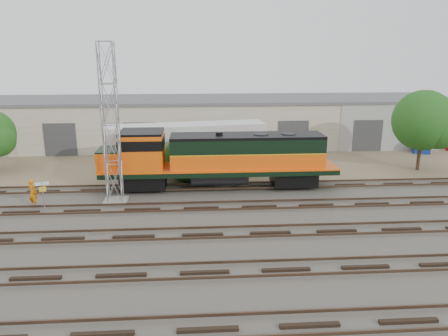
{
  "coord_description": "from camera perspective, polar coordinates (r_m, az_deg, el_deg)",
  "views": [
    {
      "loc": [
        -0.38,
        -26.63,
        10.49
      ],
      "look_at": [
        1.73,
        4.0,
        2.2
      ],
      "focal_mm": 35.0,
      "sensor_mm": 36.0,
      "label": 1
    }
  ],
  "objects": [
    {
      "name": "locomotive",
      "position": [
        33.63,
        -1.15,
        1.36
      ],
      "size": [
        18.21,
        3.2,
        4.38
      ],
      "color": "black",
      "rests_on": "tracks"
    },
    {
      "name": "semi_trailer",
      "position": [
        38.77,
        -4.37,
        3.45
      ],
      "size": [
        14.14,
        4.87,
        4.27
      ],
      "rotation": [
        0.0,
        0.0,
        0.15
      ],
      "color": "silver",
      "rests_on": "ground"
    },
    {
      "name": "dirt_strip",
      "position": [
        42.93,
        -3.32,
        0.95
      ],
      "size": [
        80.0,
        16.0,
        0.02
      ],
      "primitive_type": "cube",
      "color": "#726047",
      "rests_on": "ground"
    },
    {
      "name": "dumpster_blue",
      "position": [
        50.53,
        24.36,
        2.64
      ],
      "size": [
        1.93,
        1.86,
        1.5
      ],
      "primitive_type": "cube",
      "rotation": [
        0.0,
        0.0,
        -0.26
      ],
      "color": "navy",
      "rests_on": "ground"
    },
    {
      "name": "signal_tower",
      "position": [
        30.89,
        -14.57,
        5.11
      ],
      "size": [
        1.63,
        1.63,
        11.07
      ],
      "rotation": [
        0.0,
        0.0,
        0.02
      ],
      "color": "gray",
      "rests_on": "ground"
    },
    {
      "name": "sign_post",
      "position": [
        31.41,
        -22.6,
        -2.77
      ],
      "size": [
        0.83,
        0.31,
        2.11
      ],
      "color": "gray",
      "rests_on": "ground"
    },
    {
      "name": "tree_east",
      "position": [
        42.4,
        25.0,
        5.43
      ],
      "size": [
        5.6,
        5.33,
        7.2
      ],
      "color": "#382619",
      "rests_on": "ground"
    },
    {
      "name": "tracks",
      "position": [
        25.83,
        -2.8,
        -8.68
      ],
      "size": [
        80.0,
        20.4,
        0.28
      ],
      "color": "black",
      "rests_on": "ground"
    },
    {
      "name": "ground",
      "position": [
        28.63,
        -2.93,
        -6.41
      ],
      "size": [
        140.0,
        140.0,
        0.0
      ],
      "primitive_type": "plane",
      "color": "#47423A",
      "rests_on": "ground"
    },
    {
      "name": "warehouse",
      "position": [
        50.22,
        -3.43,
        6.11
      ],
      "size": [
        58.4,
        10.4,
        5.3
      ],
      "color": "beige",
      "rests_on": "ground"
    },
    {
      "name": "worker",
      "position": [
        32.83,
        -23.7,
        -3.01
      ],
      "size": [
        0.87,
        0.79,
        2.0
      ],
      "primitive_type": "imported",
      "rotation": [
        0.0,
        0.0,
        2.59
      ],
      "color": "orange",
      "rests_on": "ground"
    },
    {
      "name": "tree_mid",
      "position": [
        36.36,
        -4.23,
        1.11
      ],
      "size": [
        4.35,
        4.14,
        4.14
      ],
      "color": "#382619",
      "rests_on": "ground"
    }
  ]
}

